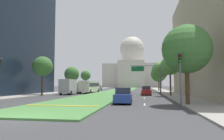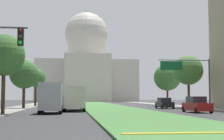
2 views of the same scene
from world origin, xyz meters
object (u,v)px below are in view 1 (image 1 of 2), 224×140
at_px(sedan_distant, 145,89).
at_px(city_bus, 90,86).
at_px(overhead_guide_sign, 148,73).
at_px(box_truck_delivery, 69,87).
at_px(traffic_light_near_right, 180,72).
at_px(street_tree_left_far, 72,74).
at_px(street_tree_right_far, 160,71).
at_px(sedan_midblock, 146,91).
at_px(street_tree_left_mid, 43,67).
at_px(sedan_lead_stopped, 123,96).
at_px(street_tree_left_distant, 86,75).
at_px(street_tree_right_near, 186,49).
at_px(street_tree_right_distant, 159,74).
at_px(street_tree_right_mid, 170,66).
at_px(capitol_building, 132,67).
at_px(sedan_far_horizon, 98,88).

relative_size(sedan_distant, city_bus, 0.41).
distance_m(overhead_guide_sign, box_truck_delivery, 17.41).
relative_size(traffic_light_near_right, street_tree_left_far, 0.72).
xyz_separation_m(street_tree_right_far, sedan_midblock, (-3.95, -13.92, -4.99)).
relative_size(overhead_guide_sign, street_tree_left_mid, 0.85).
height_order(street_tree_right_far, sedan_lead_stopped, street_tree_right_far).
distance_m(overhead_guide_sign, sedan_midblock, 5.39).
bearing_deg(sedan_lead_stopped, street_tree_left_distant, 111.61).
relative_size(street_tree_left_far, sedan_lead_stopped, 1.56).
xyz_separation_m(street_tree_right_near, sedan_distant, (-4.09, 32.72, -5.07)).
relative_size(street_tree_left_distant, sedan_lead_stopped, 1.52).
relative_size(overhead_guide_sign, street_tree_right_distant, 0.81).
height_order(street_tree_right_near, street_tree_left_mid, street_tree_right_near).
distance_m(street_tree_right_near, sedan_lead_stopped, 8.58).
relative_size(street_tree_right_near, city_bus, 0.76).
distance_m(overhead_guide_sign, sedan_lead_stopped, 22.27).
bearing_deg(street_tree_left_far, sedan_distant, -2.24).
bearing_deg(street_tree_right_mid, street_tree_left_far, 144.94).
distance_m(street_tree_right_far, sedan_midblock, 15.30).
bearing_deg(city_bus, traffic_light_near_right, -60.50).
distance_m(capitol_building, street_tree_left_far, 83.07).
bearing_deg(overhead_guide_sign, street_tree_right_mid, -63.02).
bearing_deg(sedan_distant, city_bus, -156.00).
distance_m(sedan_midblock, city_bus, 15.45).
distance_m(street_tree_right_mid, street_tree_right_far, 17.51).
height_order(street_tree_right_near, sedan_lead_stopped, street_tree_right_near).
distance_m(sedan_lead_stopped, sedan_midblock, 18.16).
distance_m(street_tree_left_far, city_bus, 10.47).
bearing_deg(sedan_lead_stopped, sedan_midblock, 81.18).
bearing_deg(box_truck_delivery, city_bus, 71.57).
xyz_separation_m(street_tree_right_near, street_tree_right_distant, (0.48, 47.17, -0.32)).
bearing_deg(street_tree_right_near, street_tree_right_far, 90.11).
bearing_deg(sedan_midblock, street_tree_right_mid, -39.65).
relative_size(street_tree_left_mid, box_truck_delivery, 1.21).
height_order(overhead_guide_sign, street_tree_right_mid, street_tree_right_mid).
bearing_deg(street_tree_right_far, street_tree_right_near, -89.89).
bearing_deg(sedan_midblock, street_tree_left_distant, 127.55).
bearing_deg(street_tree_right_distant, city_bus, -131.49).
relative_size(street_tree_left_distant, sedan_far_horizon, 1.49).
bearing_deg(city_bus, street_tree_left_distant, 109.38).
bearing_deg(overhead_guide_sign, sedan_distant, 94.09).
height_order(street_tree_left_mid, sedan_midblock, street_tree_left_mid).
relative_size(capitol_building, overhead_guide_sign, 5.74).
distance_m(street_tree_right_near, street_tree_left_distant, 52.09).
distance_m(street_tree_right_distant, city_bus, 27.60).
height_order(street_tree_right_mid, street_tree_left_distant, street_tree_right_mid).
height_order(overhead_guide_sign, street_tree_right_distant, street_tree_right_distant).
bearing_deg(sedan_midblock, sedan_distant, 90.33).
bearing_deg(capitol_building, street_tree_left_far, -98.80).
relative_size(street_tree_right_mid, sedan_distant, 1.61).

